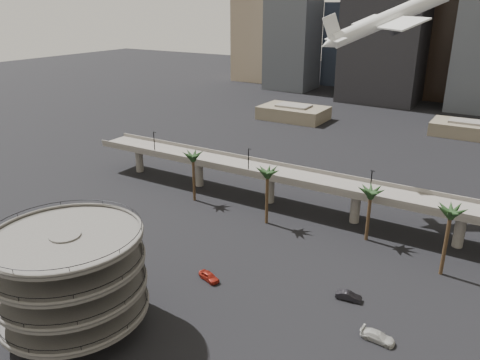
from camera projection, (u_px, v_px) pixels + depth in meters
The scene contains 9 objects.
ground at pixel (160, 343), 69.31m from camera, with size 700.00×700.00×0.00m, color black.
parking_ramp at pixel (71, 274), 69.00m from camera, with size 22.20×22.20×17.35m.
overpass at pixel (311, 183), 110.50m from camera, with size 130.00×9.30×14.70m.
palm_trees at pixel (349, 188), 97.20m from camera, with size 76.40×18.40×14.00m.
low_buildings at pixel (419, 127), 178.25m from camera, with size 135.00×27.50×6.80m.
airborne_jet at pixel (389, 19), 106.07m from camera, with size 27.44×26.61×15.54m.
car_a at pixel (209, 276), 84.86m from camera, with size 1.82×4.53×1.54m, color maroon.
car_b at pixel (349, 296), 79.27m from camera, with size 1.52×4.37×1.44m, color black.
car_c at pixel (378, 337), 69.59m from camera, with size 2.08×5.11×1.48m, color beige.
Camera 1 is at (39.55, -41.65, 47.26)m, focal length 35.00 mm.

